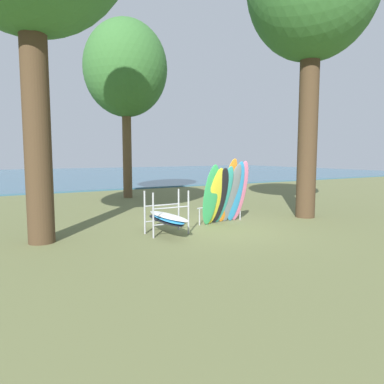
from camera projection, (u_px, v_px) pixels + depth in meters
The scene contains 5 objects.
ground_plane at pixel (218, 227), 11.30m from camera, with size 80.00×80.00×0.00m, color #60663D.
lake_water at pixel (53, 176), 37.84m from camera, with size 80.00×36.00×0.10m, color #38607A.
tree_mid_behind at pixel (126, 69), 18.38m from camera, with size 4.26×4.26×9.10m.
leaning_board_pile at pixel (226, 194), 11.74m from camera, with size 1.87×0.85×2.16m.
board_storage_rack at pixel (167, 218), 10.30m from camera, with size 1.15×2.13×1.25m.
Camera 1 is at (-6.27, -9.22, 2.28)m, focal length 33.63 mm.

